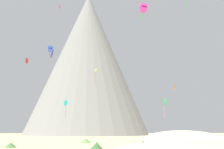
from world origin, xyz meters
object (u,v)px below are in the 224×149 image
object	(u,v)px
kite_orange_low	(175,87)
kite_lime_mid	(95,73)
kite_indigo_mid	(52,54)
bush_far_left	(143,144)
kite_blue_high	(51,49)
kite_magenta_mid	(143,8)
kite_red_mid	(26,61)
kite_teal_low	(66,103)
bush_scatter_east	(86,141)
kite_rainbow_high	(59,7)
rock_massif	(83,69)
bush_near_left	(97,146)
kite_violet_high	(187,1)
kite_pink_high	(85,10)
bush_low_patch	(11,145)
kite_green_low	(165,102)

from	to	relation	value
kite_orange_low	kite_lime_mid	distance (m)	21.58
kite_indigo_mid	bush_far_left	bearing A→B (deg)	-156.14
kite_blue_high	kite_magenta_mid	bearing A→B (deg)	-146.92
kite_red_mid	kite_lime_mid	bearing A→B (deg)	136.23
kite_teal_low	kite_indigo_mid	size ratio (longest dim) A/B	2.10
kite_orange_low	kite_indigo_mid	world-z (taller)	kite_indigo_mid
kite_orange_low	kite_teal_low	size ratio (longest dim) A/B	0.45
bush_scatter_east	kite_magenta_mid	size ratio (longest dim) A/B	0.61
kite_red_mid	kite_rainbow_high	world-z (taller)	kite_rainbow_high
bush_far_left	kite_blue_high	xyz separation A→B (m)	(-17.80, 49.22, 26.48)
rock_massif	kite_orange_low	bearing A→B (deg)	-70.23
bush_far_left	bush_near_left	bearing A→B (deg)	-143.73
kite_lime_mid	kite_violet_high	distance (m)	30.75
bush_near_left	rock_massif	xyz separation A→B (m)	(-0.44, 105.66, 31.09)
rock_massif	kite_indigo_mid	world-z (taller)	rock_massif
kite_teal_low	kite_rainbow_high	xyz separation A→B (m)	(-1.99, -14.95, 24.79)
kite_blue_high	kite_teal_low	world-z (taller)	kite_blue_high
rock_massif	kite_pink_high	distance (m)	59.68
bush_near_left	bush_scatter_east	distance (m)	18.11
bush_scatter_east	kite_pink_high	distance (m)	45.93
kite_indigo_mid	kite_lime_mid	world-z (taller)	kite_indigo_mid
rock_massif	kite_violet_high	bearing A→B (deg)	-76.59
bush_low_patch	kite_indigo_mid	distance (m)	47.38
bush_low_patch	kite_blue_high	world-z (taller)	kite_blue_high
bush_scatter_east	kite_indigo_mid	xyz separation A→B (m)	(-9.09, 28.38, 22.91)
bush_far_left	kite_lime_mid	bearing A→B (deg)	96.79
kite_indigo_mid	kite_rainbow_high	xyz separation A→B (m)	(1.83, -5.73, 11.80)
bush_far_left	kite_violet_high	bearing A→B (deg)	49.23
kite_pink_high	kite_rainbow_high	distance (m)	9.13
bush_scatter_east	kite_rainbow_high	bearing A→B (deg)	107.78
bush_near_left	kite_green_low	distance (m)	40.91
bush_near_left	kite_magenta_mid	distance (m)	32.38
rock_massif	kite_teal_low	world-z (taller)	rock_massif
kite_teal_low	kite_magenta_mid	bearing A→B (deg)	163.89
kite_rainbow_high	kite_indigo_mid	bearing A→B (deg)	-143.84
bush_low_patch	kite_indigo_mid	world-z (taller)	kite_indigo_mid
kite_orange_low	kite_magenta_mid	distance (m)	28.59
bush_far_left	kite_rainbow_high	xyz separation A→B (m)	(-14.64, 35.91, 34.72)
kite_rainbow_high	kite_violet_high	bearing A→B (deg)	72.32
bush_far_left	kite_rainbow_high	bearing A→B (deg)	112.19
rock_massif	kite_indigo_mid	bearing A→B (deg)	-99.06
kite_orange_low	kite_indigo_mid	xyz separation A→B (m)	(-33.08, 6.55, 9.75)
kite_magenta_mid	kite_blue_high	xyz separation A→B (m)	(-21.18, 36.39, 1.21)
rock_massif	kite_red_mid	size ratio (longest dim) A/B	48.76
bush_near_left	kite_indigo_mid	size ratio (longest dim) A/B	0.61
rock_massif	kite_magenta_mid	world-z (taller)	rock_massif
kite_magenta_mid	kite_violet_high	xyz separation A→B (m)	(9.94, 2.63, 3.17)
kite_green_low	kite_rainbow_high	world-z (taller)	kite_rainbow_high
kite_pink_high	kite_blue_high	world-z (taller)	kite_pink_high
bush_scatter_east	kite_teal_low	xyz separation A→B (m)	(-5.27, 37.59, 9.93)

